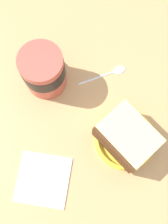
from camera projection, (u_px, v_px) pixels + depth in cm
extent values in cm
cube|color=tan|center=(92.00, 94.00, 61.71)|extent=(158.06, 158.06, 2.91)
cylinder|color=yellow|center=(125.00, 139.00, 57.05)|extent=(13.05, 13.05, 0.87)
torus|color=yellow|center=(125.00, 139.00, 56.23)|extent=(12.83, 12.83, 0.83)
cube|color=#472814|center=(125.00, 139.00, 56.34)|extent=(13.63, 12.96, 0.60)
cube|color=#DBC184|center=(128.00, 136.00, 53.09)|extent=(13.63, 12.96, 6.14)
cube|color=#472814|center=(112.00, 151.00, 52.33)|extent=(9.27, 6.96, 6.14)
cylinder|color=#BF4C3F|center=(44.00, 71.00, 55.80)|extent=(8.98, 8.98, 10.71)
cylinder|color=black|center=(43.00, 69.00, 54.56)|extent=(9.16, 9.16, 4.07)
cylinder|color=black|center=(40.00, 62.00, 51.73)|extent=(7.90, 7.90, 0.40)
torus|color=#BF4C3F|center=(36.00, 53.00, 56.87)|extent=(5.59, 2.48, 5.58)
ellipsoid|color=silver|center=(119.00, 69.00, 61.28)|extent=(2.66, 3.39, 0.80)
cylinder|color=silver|center=(96.00, 78.00, 60.90)|extent=(2.54, 8.43, 0.50)
cube|color=white|center=(43.00, 179.00, 55.02)|extent=(12.78, 12.92, 0.60)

